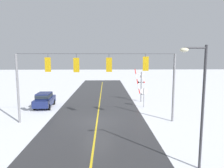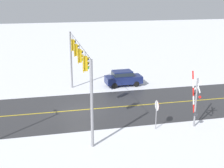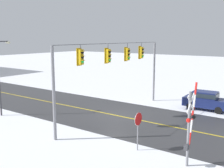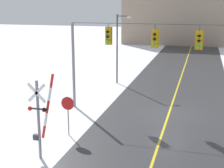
{
  "view_description": "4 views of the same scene",
  "coord_description": "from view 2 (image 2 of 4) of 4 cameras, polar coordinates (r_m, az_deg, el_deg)",
  "views": [
    {
      "loc": [
        -0.84,
        18.11,
        5.89
      ],
      "look_at": [
        -1.47,
        -2.79,
        3.14
      ],
      "focal_mm": 32.64,
      "sensor_mm": 36.0,
      "label": 1
    },
    {
      "loc": [
        -26.35,
        3.01,
        10.46
      ],
      "look_at": [
        -2.6,
        -2.39,
        3.08
      ],
      "focal_mm": 50.0,
      "sensor_mm": 36.0,
      "label": 2
    },
    {
      "loc": [
        -18.78,
        -13.13,
        6.71
      ],
      "look_at": [
        -2.0,
        -1.03,
        3.15
      ],
      "focal_mm": 43.85,
      "sensor_mm": 36.0,
      "label": 3
    },
    {
      "loc": [
        2.05,
        -22.52,
        7.66
      ],
      "look_at": [
        -3.41,
        -2.49,
        2.56
      ],
      "focal_mm": 54.03,
      "sensor_mm": 36.0,
      "label": 4
    }
  ],
  "objects": [
    {
      "name": "signal_span",
      "position": [
        27.28,
        -6.13,
        3.86
      ],
      "size": [
        14.2,
        0.47,
        6.22
      ],
      "color": "gray",
      "rests_on": "ground"
    },
    {
      "name": "ground_plane",
      "position": [
        28.51,
        -5.86,
        -4.76
      ],
      "size": [
        160.0,
        160.0,
        0.0
      ],
      "primitive_type": "plane",
      "color": "white"
    },
    {
      "name": "lane_centre_line",
      "position": [
        28.51,
        -17.97,
        -5.52
      ],
      "size": [
        0.14,
        72.0,
        0.01
      ],
      "primitive_type": "cube",
      "color": "gold",
      "rests_on": "ground"
    },
    {
      "name": "parked_car_navy",
      "position": [
        35.25,
        2.04,
        1.2
      ],
      "size": [
        1.93,
        4.25,
        1.74
      ],
      "color": "navy",
      "rests_on": "ground"
    },
    {
      "name": "road_asphalt",
      "position": [
        28.51,
        -17.97,
        -5.53
      ],
      "size": [
        9.0,
        80.0,
        0.01
      ],
      "primitive_type": "cube",
      "color": "#303033",
      "rests_on": "ground"
    },
    {
      "name": "stop_sign",
      "position": [
        24.28,
        8.18,
        -4.45
      ],
      "size": [
        0.8,
        0.09,
        2.35
      ],
      "color": "gray",
      "rests_on": "ground"
    },
    {
      "name": "railroad_crossing",
      "position": [
        25.22,
        15.07,
        -2.75
      ],
      "size": [
        1.4,
        0.31,
        4.38
      ],
      "color": "gray",
      "rests_on": "ground"
    }
  ]
}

